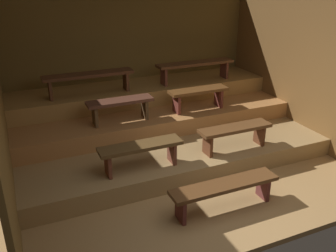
{
  "coord_description": "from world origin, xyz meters",
  "views": [
    {
      "loc": [
        -2.34,
        -3.08,
        2.99
      ],
      "look_at": [
        -0.13,
        1.95,
        0.65
      ],
      "focal_mm": 39.19,
      "sensor_mm": 36.0,
      "label": 1
    }
  ],
  "objects": [
    {
      "name": "ground",
      "position": [
        0.0,
        2.04,
        -0.04
      ],
      "size": [
        5.87,
        4.87,
        0.08
      ],
      "primitive_type": "cube",
      "color": "#A37B4A"
    },
    {
      "name": "wall_back",
      "position": [
        0.0,
        4.1,
        1.36
      ],
      "size": [
        5.87,
        0.06,
        2.72
      ],
      "primitive_type": "cube",
      "color": "brown",
      "rests_on": "ground"
    },
    {
      "name": "wall_right",
      "position": [
        2.57,
        2.04,
        1.36
      ],
      "size": [
        0.06,
        4.87,
        2.72
      ],
      "primitive_type": "cube",
      "color": "brown",
      "rests_on": "ground"
    },
    {
      "name": "platform_lower",
      "position": [
        0.0,
        2.56,
        0.15
      ],
      "size": [
        5.07,
        3.03,
        0.3
      ],
      "primitive_type": "cube",
      "color": "#9F7C4C",
      "rests_on": "ground"
    },
    {
      "name": "platform_middle",
      "position": [
        0.0,
        3.13,
        0.45
      ],
      "size": [
        5.07,
        1.89,
        0.3
      ],
      "primitive_type": "cube",
      "color": "#AF733D",
      "rests_on": "platform_lower"
    },
    {
      "name": "platform_upper",
      "position": [
        0.0,
        3.54,
        0.75
      ],
      "size": [
        5.07,
        1.06,
        0.3
      ],
      "primitive_type": "cube",
      "color": "#AE8041",
      "rests_on": "platform_middle"
    },
    {
      "name": "bench_floor_center",
      "position": [
        0.02,
        0.43,
        0.32
      ],
      "size": [
        1.53,
        0.31,
        0.4
      ],
      "color": "#56341A",
      "rests_on": "ground"
    },
    {
      "name": "bench_lower_left",
      "position": [
        -0.8,
        1.4,
        0.61
      ],
      "size": [
        1.23,
        0.31,
        0.4
      ],
      "color": "brown",
      "rests_on": "platform_lower"
    },
    {
      "name": "bench_lower_right",
      "position": [
        0.8,
        1.4,
        0.61
      ],
      "size": [
        1.23,
        0.31,
        0.4
      ],
      "color": "brown",
      "rests_on": "platform_lower"
    },
    {
      "name": "bench_middle_left",
      "position": [
        -0.74,
        2.56,
        0.91
      ],
      "size": [
        1.12,
        0.31,
        0.4
      ],
      "color": "#573123",
      "rests_on": "platform_middle"
    },
    {
      "name": "bench_middle_right",
      "position": [
        0.74,
        2.56,
        0.91
      ],
      "size": [
        1.12,
        0.31,
        0.4
      ],
      "color": "brown",
      "rests_on": "platform_middle"
    },
    {
      "name": "bench_upper_left",
      "position": [
        -1.08,
        3.34,
        1.23
      ],
      "size": [
        1.61,
        0.31,
        0.4
      ],
      "color": "#55301C",
      "rests_on": "platform_upper"
    },
    {
      "name": "bench_upper_right",
      "position": [
        1.08,
        3.34,
        1.23
      ],
      "size": [
        1.61,
        0.31,
        0.4
      ],
      "color": "brown",
      "rests_on": "platform_upper"
    }
  ]
}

